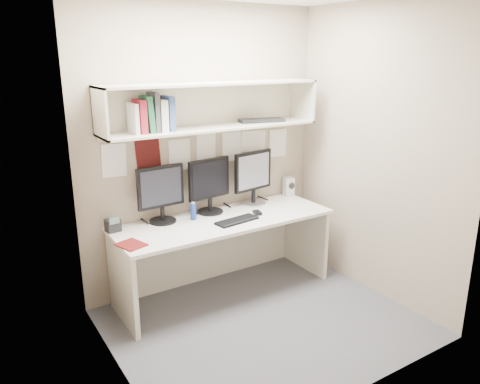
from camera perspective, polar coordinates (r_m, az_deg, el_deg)
floor at (r=4.05m, az=2.96°, el=-15.68°), size 2.40×2.00×0.01m
wall_back at (r=4.36m, az=-4.43°, el=5.16°), size 2.40×0.02×2.60m
wall_front at (r=2.81m, az=15.20°, el=-1.75°), size 2.40×0.02×2.60m
wall_left at (r=3.02m, az=-15.62°, el=-0.55°), size 0.02×2.00×2.60m
wall_right at (r=4.33m, az=16.35°, el=4.45°), size 0.02×2.00×2.60m
desk at (r=4.35m, az=-1.96°, el=-7.75°), size 2.00×0.70×0.73m
overhead_hutch at (r=4.18m, az=-3.63°, el=10.51°), size 2.00×0.38×0.40m
pinned_papers at (r=4.37m, az=-4.38°, el=4.51°), size 1.92×0.01×0.48m
monitor_left at (r=4.11m, az=-9.61°, el=-0.01°), size 0.43×0.24×0.50m
monitor_center at (r=4.31m, az=-3.76°, el=0.99°), size 0.44×0.24×0.51m
monitor_right at (r=4.55m, az=1.61°, el=1.95°), size 0.45×0.25×0.52m
keyboard at (r=4.13m, az=-0.38°, el=-3.50°), size 0.42×0.19×0.02m
mouse at (r=4.32m, az=2.12°, el=-2.55°), size 0.08×0.11×0.03m
speaker at (r=4.90m, az=5.95°, el=0.68°), size 0.11×0.12×0.19m
blue_bottle at (r=4.18m, az=-5.71°, el=-2.36°), size 0.05×0.05×0.16m
maroon_notebook at (r=3.73m, az=-13.12°, el=-6.27°), size 0.23×0.26×0.01m
desk_phone at (r=4.04m, az=-15.23°, el=-3.92°), size 0.12×0.11×0.14m
book_stack at (r=3.91m, az=-10.70°, el=9.24°), size 0.34×0.20×0.32m
hutch_tray at (r=4.44m, az=2.64°, el=8.73°), size 0.45×0.26×0.03m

